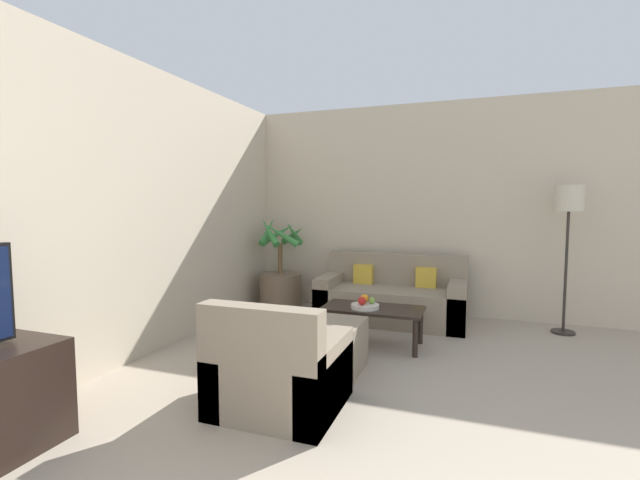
% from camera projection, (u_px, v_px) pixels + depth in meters
% --- Properties ---
extents(wall_back, '(8.22, 0.06, 2.70)m').
position_uv_depth(wall_back, '(514.00, 210.00, 5.16)').
color(wall_back, beige).
rests_on(wall_back, ground_plane).
extents(wall_left, '(0.06, 7.57, 2.70)m').
position_uv_depth(wall_left, '(95.00, 212.00, 3.46)').
color(wall_left, beige).
rests_on(wall_left, ground_plane).
extents(potted_palm, '(0.68, 0.69, 1.27)m').
position_uv_depth(potted_palm, '(281.00, 282.00, 5.80)').
color(potted_palm, brown).
rests_on(potted_palm, ground_plane).
extents(sofa_loveseat, '(1.73, 0.79, 0.79)m').
position_uv_depth(sofa_loveseat, '(392.00, 299.00, 5.19)').
color(sofa_loveseat, gray).
rests_on(sofa_loveseat, ground_plane).
extents(floor_lamp, '(0.30, 0.30, 1.62)m').
position_uv_depth(floor_lamp, '(569.00, 209.00, 4.59)').
color(floor_lamp, '#2D2823').
rests_on(floor_lamp, ground_plane).
extents(coffee_table, '(0.99, 0.50, 0.38)m').
position_uv_depth(coffee_table, '(373.00, 312.00, 4.28)').
color(coffee_table, black).
rests_on(coffee_table, ground_plane).
extents(fruit_bowl, '(0.28, 0.28, 0.04)m').
position_uv_depth(fruit_bowl, '(365.00, 306.00, 4.23)').
color(fruit_bowl, beige).
rests_on(fruit_bowl, coffee_table).
extents(apple_red, '(0.08, 0.08, 0.08)m').
position_uv_depth(apple_red, '(362.00, 301.00, 4.20)').
color(apple_red, red).
rests_on(apple_red, fruit_bowl).
extents(apple_green, '(0.06, 0.06, 0.06)m').
position_uv_depth(apple_green, '(372.00, 301.00, 4.25)').
color(apple_green, olive).
rests_on(apple_green, fruit_bowl).
extents(orange_fruit, '(0.09, 0.09, 0.09)m').
position_uv_depth(orange_fruit, '(364.00, 298.00, 4.30)').
color(orange_fruit, orange).
rests_on(orange_fruit, fruit_bowl).
extents(armchair, '(0.83, 0.77, 0.78)m').
position_uv_depth(armchair, '(279.00, 372.00, 2.94)').
color(armchair, gray).
rests_on(armchair, ground_plane).
extents(ottoman, '(0.65, 0.51, 0.42)m').
position_uv_depth(ottoman, '(325.00, 344.00, 3.69)').
color(ottoman, gray).
rests_on(ottoman, ground_plane).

